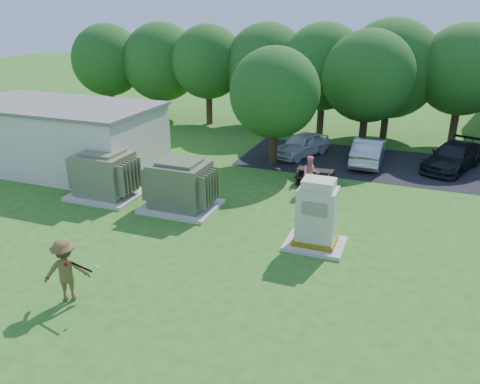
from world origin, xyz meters
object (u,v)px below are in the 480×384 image
at_px(batter, 66,270).
at_px(car_silver_a, 369,150).
at_px(car_white, 302,145).
at_px(transformer_right, 180,186).
at_px(person_at_picnic, 310,174).
at_px(picnic_table, 315,175).
at_px(car_dark, 453,156).
at_px(transformer_left, 105,175).
at_px(generator_cabinet, 317,218).

distance_m(batter, car_silver_a, 17.17).
bearing_deg(car_white, transformer_right, -84.12).
xyz_separation_m(batter, car_white, (2.79, 15.97, -0.30)).
relative_size(transformer_right, person_at_picnic, 1.80).
distance_m(picnic_table, car_dark, 7.71).
distance_m(transformer_left, generator_cabinet, 9.69).
xyz_separation_m(transformer_right, generator_cabinet, (5.91, -1.27, 0.11)).
bearing_deg(batter, transformer_right, -123.83).
relative_size(picnic_table, batter, 0.89).
bearing_deg(person_at_picnic, transformer_right, -167.47).
bearing_deg(picnic_table, car_silver_a, 64.71).
distance_m(picnic_table, car_silver_a, 4.59).
bearing_deg(car_white, picnic_table, -44.54).
bearing_deg(generator_cabinet, car_white, 106.56).
height_order(transformer_left, car_white, transformer_left).
height_order(transformer_right, picnic_table, transformer_right).
height_order(car_white, car_dark, car_dark).
bearing_deg(transformer_left, picnic_table, 30.31).
height_order(generator_cabinet, car_dark, generator_cabinet).
bearing_deg(car_silver_a, car_dark, -172.19).
xyz_separation_m(transformer_left, generator_cabinet, (9.61, -1.27, 0.11)).
height_order(transformer_left, car_dark, transformer_left).
bearing_deg(car_silver_a, person_at_picnic, 69.41).
distance_m(person_at_picnic, car_white, 5.50).
height_order(person_at_picnic, car_dark, person_at_picnic).
relative_size(transformer_left, picnic_table, 1.78).
bearing_deg(transformer_left, transformer_right, 0.00).
xyz_separation_m(car_silver_a, car_dark, (4.15, 0.56, -0.04)).
relative_size(car_white, car_silver_a, 0.89).
bearing_deg(transformer_right, transformer_left, 180.00).
bearing_deg(transformer_left, batter, -61.61).
height_order(batter, car_silver_a, batter).
relative_size(generator_cabinet, picnic_table, 1.47).
bearing_deg(picnic_table, car_white, 112.05).
distance_m(transformer_right, car_dark, 14.29).
bearing_deg(car_white, batter, -76.51).
distance_m(picnic_table, car_white, 4.53).
bearing_deg(car_silver_a, transformer_left, 41.46).
distance_m(generator_cabinet, person_at_picnic, 5.25).
xyz_separation_m(picnic_table, car_silver_a, (1.96, 4.14, 0.25)).
xyz_separation_m(picnic_table, person_at_picnic, (-0.00, -1.03, 0.38)).
height_order(transformer_right, person_at_picnic, transformer_right).
bearing_deg(batter, person_at_picnic, -146.97).
relative_size(transformer_left, batter, 1.58).
bearing_deg(transformer_left, car_silver_a, 41.30).
distance_m(person_at_picnic, car_dark, 8.38).
distance_m(transformer_left, car_dark, 17.23).
relative_size(transformer_left, car_white, 0.79).
bearing_deg(car_dark, batter, -100.77).
bearing_deg(generator_cabinet, car_silver_a, 86.66).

